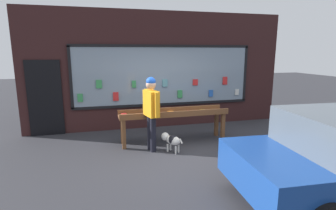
# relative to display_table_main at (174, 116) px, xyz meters

# --- Properties ---
(ground_plane) EXTENTS (40.00, 40.00, 0.00)m
(ground_plane) POSITION_rel_display_table_main_xyz_m (-0.00, -0.83, -0.70)
(ground_plane) COLOR #2D2D33
(shopfront_facade) EXTENTS (7.94, 0.29, 3.50)m
(shopfront_facade) POSITION_rel_display_table_main_xyz_m (-0.03, 1.56, 1.03)
(shopfront_facade) COLOR #331919
(shopfront_facade) RESTS_ON ground_plane
(display_table_main) EXTENTS (2.79, 0.57, 0.87)m
(display_table_main) POSITION_rel_display_table_main_xyz_m (0.00, 0.00, 0.00)
(display_table_main) COLOR brown
(display_table_main) RESTS_ON ground_plane
(person_browsing) EXTENTS (0.32, 0.67, 1.75)m
(person_browsing) POSITION_rel_display_table_main_xyz_m (-0.67, -0.46, 0.34)
(person_browsing) COLOR black
(person_browsing) RESTS_ON ground_plane
(small_dog) EXTENTS (0.44, 0.52, 0.43)m
(small_dog) POSITION_rel_display_table_main_xyz_m (-0.23, -0.66, -0.41)
(small_dog) COLOR white
(small_dog) RESTS_ON ground_plane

